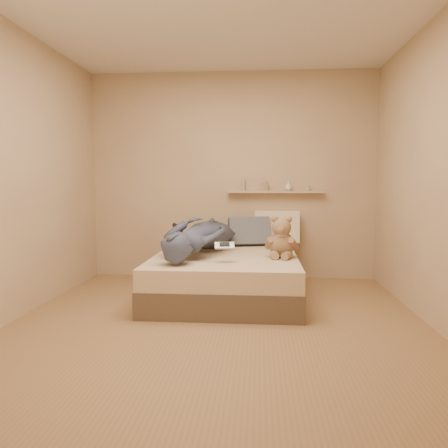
# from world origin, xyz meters

# --- Properties ---
(room) EXTENTS (3.80, 3.80, 3.80)m
(room) POSITION_xyz_m (0.00, 0.00, 1.30)
(room) COLOR #906B4A
(room) RESTS_ON ground
(bed) EXTENTS (1.50, 1.90, 0.45)m
(bed) POSITION_xyz_m (0.00, 0.93, 0.22)
(bed) COLOR brown
(bed) RESTS_ON floor
(game_console) EXTENTS (0.19, 0.10, 0.06)m
(game_console) POSITION_xyz_m (0.02, 0.43, 0.61)
(game_console) COLOR #B2B5B9
(game_console) RESTS_ON bed
(teddy_bear) EXTENTS (0.36, 0.35, 0.43)m
(teddy_bear) POSITION_xyz_m (0.58, 0.76, 0.63)
(teddy_bear) COLOR olive
(teddy_bear) RESTS_ON bed
(dark_plush) EXTENTS (0.19, 0.19, 0.30)m
(dark_plush) POSITION_xyz_m (-0.59, 1.31, 0.58)
(dark_plush) COLOR black
(dark_plush) RESTS_ON bed
(pillow_cream) EXTENTS (0.56, 0.31, 0.43)m
(pillow_cream) POSITION_xyz_m (0.57, 1.76, 0.65)
(pillow_cream) COLOR beige
(pillow_cream) RESTS_ON bed
(pillow_grey) EXTENTS (0.55, 0.37, 0.37)m
(pillow_grey) POSITION_xyz_m (0.23, 1.62, 0.62)
(pillow_grey) COLOR slate
(pillow_grey) RESTS_ON bed
(person) EXTENTS (0.94, 1.76, 0.40)m
(person) POSITION_xyz_m (-0.28, 0.96, 0.65)
(person) COLOR #414767
(person) RESTS_ON bed
(wall_shelf) EXTENTS (1.20, 0.12, 0.03)m
(wall_shelf) POSITION_xyz_m (0.55, 1.84, 1.10)
(wall_shelf) COLOR tan
(wall_shelf) RESTS_ON wall_back
(shelf_bottles) EXTENTS (0.84, 0.12, 0.16)m
(shelf_bottles) POSITION_xyz_m (0.55, 1.84, 1.18)
(shelf_bottles) COLOR silver
(shelf_bottles) RESTS_ON wall_shelf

